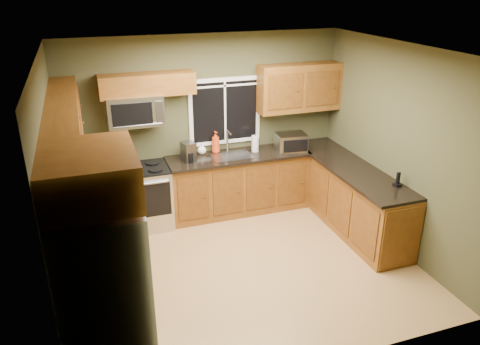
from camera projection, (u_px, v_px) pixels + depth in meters
floor at (245, 265)px, 6.02m from camera, size 4.20×4.20×0.00m
ceiling at (246, 51)px, 4.97m from camera, size 4.20×4.20×0.00m
back_wall at (206, 126)px, 7.06m from camera, size 4.20×0.00×4.20m
front_wall at (317, 245)px, 3.93m from camera, size 4.20×0.00×4.20m
left_wall at (56, 193)px, 4.87m from camera, size 0.00×3.60×3.60m
right_wall at (396, 149)px, 6.12m from camera, size 0.00×3.60×3.60m
window at (225, 111)px, 7.06m from camera, size 1.12×0.03×1.02m
base_cabinets_left at (94, 240)px, 5.72m from camera, size 0.60×2.65×0.90m
countertop_left at (91, 206)px, 5.55m from camera, size 0.65×2.65×0.04m
base_cabinets_back at (238, 184)px, 7.28m from camera, size 2.17×0.60×0.90m
countertop_back at (239, 156)px, 7.07m from camera, size 2.17×0.65×0.04m
base_cabinets_peninsula at (348, 197)px, 6.86m from camera, size 0.60×2.52×0.90m
countertop_peninsula at (350, 167)px, 6.67m from camera, size 0.65×2.50×0.04m
upper_cabinets_left at (66, 132)px, 5.13m from camera, size 0.33×2.65×0.72m
upper_cabinets_back_left at (147, 84)px, 6.39m from camera, size 1.30×0.33×0.30m
upper_cabinets_back_right at (299, 88)px, 7.16m from camera, size 1.30×0.33×0.72m
upper_cabinet_over_fridge at (89, 175)px, 3.58m from camera, size 0.72×0.90×0.38m
refrigerator at (106, 296)px, 4.02m from camera, size 0.74×0.90×1.80m
range at (144, 197)px, 6.81m from camera, size 0.76×0.69×0.94m
microwave at (135, 110)px, 6.43m from camera, size 0.76×0.41×0.42m
sink at (231, 155)px, 7.04m from camera, size 0.60×0.42×0.36m
toaster_oven at (291, 143)px, 7.17m from camera, size 0.48×0.39×0.28m
coffee_maker at (189, 152)px, 6.79m from camera, size 0.21×0.26×0.28m
kettle at (188, 150)px, 6.94m from camera, size 0.19×0.19×0.25m
paper_towel_roll at (255, 144)px, 7.16m from camera, size 0.11×0.11×0.28m
soap_bottle_a at (216, 142)px, 7.11m from camera, size 0.15×0.15×0.33m
soap_bottle_c at (202, 149)px, 7.07m from camera, size 0.15×0.15×0.17m
cordless_phone at (398, 182)px, 6.00m from camera, size 0.10×0.10×0.19m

